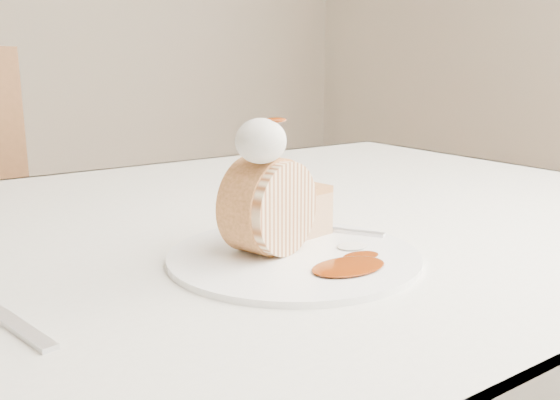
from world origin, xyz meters
TOP-DOWN VIEW (x-y plane):
  - table at (0.00, 0.20)m, footprint 1.40×0.90m
  - plate at (0.01, 0.03)m, footprint 0.29×0.29m
  - roulade_slice at (-0.00, 0.05)m, footprint 0.11×0.08m
  - cake_chunk at (0.06, 0.09)m, footprint 0.06×0.06m
  - whipped_cream at (-0.02, 0.04)m, footprint 0.05×0.05m
  - caramel_drizzle at (-0.01, 0.03)m, footprint 0.02×0.02m
  - caramel_pool at (0.03, -0.04)m, footprint 0.09×0.06m
  - fork at (0.10, 0.07)m, footprint 0.10×0.14m
  - spoon at (-0.26, 0.03)m, footprint 0.05×0.17m

SIDE VIEW (x-z plane):
  - table at x=0.00m, z-range 0.29..1.04m
  - spoon at x=-0.26m, z-range 0.75..0.75m
  - plate at x=0.01m, z-range 0.75..0.76m
  - fork at x=0.10m, z-range 0.76..0.76m
  - caramel_pool at x=0.03m, z-range 0.76..0.76m
  - cake_chunk at x=0.06m, z-range 0.76..0.80m
  - roulade_slice at x=0.00m, z-range 0.76..0.85m
  - whipped_cream at x=-0.02m, z-range 0.85..0.89m
  - caramel_drizzle at x=-0.01m, z-range 0.89..0.90m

